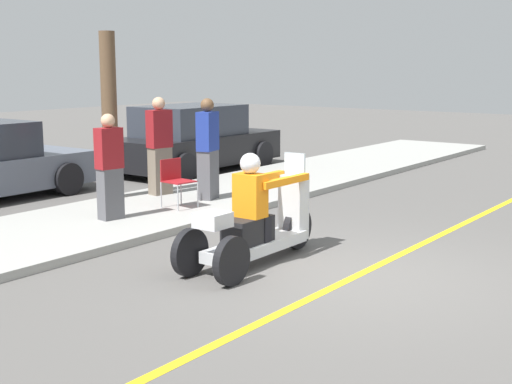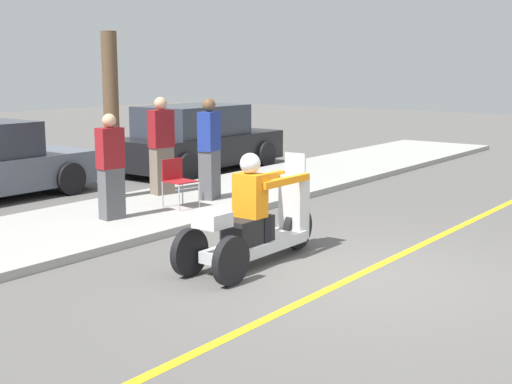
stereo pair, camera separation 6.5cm
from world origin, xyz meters
TOP-DOWN VIEW (x-y plane):
  - ground_plane at (0.00, 0.00)m, footprint 60.00×60.00m
  - lane_stripe at (-0.30, 0.00)m, footprint 24.00×0.12m
  - sidewalk_strip at (0.00, 4.60)m, footprint 28.00×2.80m
  - motorcycle_trike at (-0.30, 1.31)m, footprint 2.46×0.74m
  - spectator_by_tree at (2.30, 4.31)m, footprint 0.48×0.36m
  - spectator_mid_group at (2.13, 5.34)m, footprint 0.47×0.33m
  - spectator_end_of_line at (0.07, 4.43)m, footprint 0.43×0.29m
  - folding_chair_set_back at (1.41, 4.28)m, footprint 0.52×0.52m
  - parked_car_lot_left at (5.39, 7.37)m, footprint 4.47×2.08m
  - tree_trunk at (1.34, 5.80)m, footprint 0.28×0.28m

SIDE VIEW (x-z plane):
  - ground_plane at x=0.00m, z-range 0.00..0.00m
  - lane_stripe at x=-0.30m, z-range 0.00..0.01m
  - sidewalk_strip at x=0.00m, z-range 0.00..0.12m
  - motorcycle_trike at x=-0.30m, z-range -0.21..1.24m
  - folding_chair_set_back at x=1.41m, z-range 0.21..1.03m
  - parked_car_lot_left at x=5.39m, z-range -0.05..1.53m
  - spectator_end_of_line at x=0.07m, z-range 0.09..1.75m
  - spectator_by_tree at x=2.30m, z-range 0.09..1.91m
  - spectator_mid_group at x=2.13m, z-range 0.09..1.91m
  - tree_trunk at x=1.34m, z-range 0.12..3.11m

